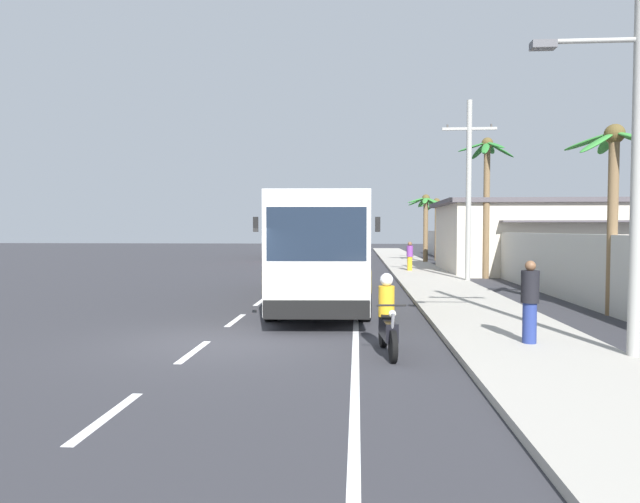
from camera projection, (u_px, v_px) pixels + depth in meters
ground_plane at (208, 341)px, 11.96m from camera, size 160.00×160.00×0.00m
sidewalk_kerb at (446, 290)px, 21.46m from camera, size 3.20×90.00×0.14m
lane_markings at (331, 280)px, 26.45m from camera, size 3.42×71.00×0.01m
boundary_wall at (515, 258)px, 25.14m from camera, size 0.24×60.00×2.32m
coach_bus_foreground at (320, 245)px, 18.85m from camera, size 3.51×12.49×3.71m
coach_bus_far_lane at (300, 234)px, 48.28m from camera, size 3.15×11.06×3.84m
motorcycle_beside_bus at (387, 321)px, 10.77m from camera, size 0.56×1.96×1.60m
pedestrian_near_kerb at (410, 255)px, 30.59m from camera, size 0.36×0.36×1.63m
pedestrian_midwalk at (530, 300)px, 11.09m from camera, size 0.36×0.36×1.70m
utility_pole_nearest at (635, 122)px, 9.84m from camera, size 2.88×0.24×8.39m
utility_pole_mid at (469, 188)px, 24.69m from camera, size 2.45×0.24×8.32m
palm_nearest at (613, 179)px, 15.43m from camera, size 2.68×2.74×5.46m
palm_second at (436, 214)px, 42.47m from camera, size 2.94×2.65×4.90m
palm_third at (426, 215)px, 38.73m from camera, size 2.74×2.68×4.96m
palm_fourth at (487, 181)px, 27.01m from camera, size 2.83×2.87×7.03m
roadside_building at (569, 237)px, 30.45m from camera, size 14.62×8.37×4.06m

